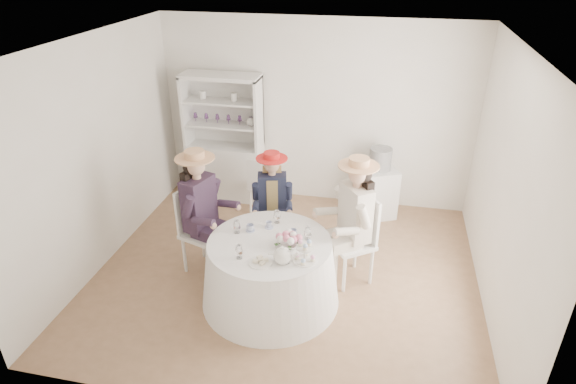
# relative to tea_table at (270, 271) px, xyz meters

# --- Properties ---
(ground) EXTENTS (4.50, 4.50, 0.00)m
(ground) POSITION_rel_tea_table_xyz_m (0.07, 0.51, -0.38)
(ground) COLOR brown
(ground) RESTS_ON ground
(ceiling) EXTENTS (4.50, 4.50, 0.00)m
(ceiling) POSITION_rel_tea_table_xyz_m (0.07, 0.51, 2.32)
(ceiling) COLOR white
(ceiling) RESTS_ON wall_back
(wall_back) EXTENTS (4.50, 0.00, 4.50)m
(wall_back) POSITION_rel_tea_table_xyz_m (0.07, 2.51, 0.97)
(wall_back) COLOR silver
(wall_back) RESTS_ON ground
(wall_front) EXTENTS (4.50, 0.00, 4.50)m
(wall_front) POSITION_rel_tea_table_xyz_m (0.07, -1.49, 0.97)
(wall_front) COLOR silver
(wall_front) RESTS_ON ground
(wall_left) EXTENTS (0.00, 4.50, 4.50)m
(wall_left) POSITION_rel_tea_table_xyz_m (-2.18, 0.51, 0.97)
(wall_left) COLOR silver
(wall_left) RESTS_ON ground
(wall_right) EXTENTS (0.00, 4.50, 4.50)m
(wall_right) POSITION_rel_tea_table_xyz_m (2.32, 0.51, 0.97)
(wall_right) COLOR silver
(wall_right) RESTS_ON ground
(tea_table) EXTENTS (1.52, 1.52, 0.76)m
(tea_table) POSITION_rel_tea_table_xyz_m (0.00, 0.00, 0.00)
(tea_table) COLOR white
(tea_table) RESTS_ON ground
(hutch) EXTENTS (1.29, 0.83, 1.92)m
(hutch) POSITION_rel_tea_table_xyz_m (-1.25, 2.28, 0.30)
(hutch) COLOR silver
(hutch) RESTS_ON ground
(side_table) EXTENTS (0.62, 0.62, 0.73)m
(side_table) POSITION_rel_tea_table_xyz_m (1.05, 2.16, -0.01)
(side_table) COLOR silver
(side_table) RESTS_ON ground
(hatbox) EXTENTS (0.39, 0.39, 0.31)m
(hatbox) POSITION_rel_tea_table_xyz_m (1.05, 2.16, 0.51)
(hatbox) COLOR black
(hatbox) RESTS_ON side_table
(guest_left) EXTENTS (0.64, 0.59, 1.55)m
(guest_left) POSITION_rel_tea_table_xyz_m (-0.90, 0.39, 0.50)
(guest_left) COLOR silver
(guest_left) RESTS_ON ground
(guest_mid) EXTENTS (0.51, 0.54, 1.35)m
(guest_mid) POSITION_rel_tea_table_xyz_m (-0.20, 0.97, 0.39)
(guest_mid) COLOR silver
(guest_mid) RESTS_ON ground
(guest_right) EXTENTS (0.67, 0.64, 1.56)m
(guest_right) POSITION_rel_tea_table_xyz_m (0.82, 0.55, 0.50)
(guest_right) COLOR silver
(guest_right) RESTS_ON ground
(spare_chair) EXTENTS (0.39, 0.39, 0.89)m
(spare_chair) POSITION_rel_tea_table_xyz_m (-0.58, 1.83, 0.10)
(spare_chair) COLOR silver
(spare_chair) RESTS_ON ground
(teacup_a) EXTENTS (0.11, 0.11, 0.07)m
(teacup_a) POSITION_rel_tea_table_xyz_m (-0.26, 0.17, 0.42)
(teacup_a) COLOR white
(teacup_a) RESTS_ON tea_table
(teacup_b) EXTENTS (0.08, 0.08, 0.07)m
(teacup_b) POSITION_rel_tea_table_xyz_m (-0.08, 0.28, 0.41)
(teacup_b) COLOR white
(teacup_b) RESTS_ON tea_table
(teacup_c) EXTENTS (0.10, 0.10, 0.06)m
(teacup_c) POSITION_rel_tea_table_xyz_m (0.22, 0.18, 0.41)
(teacup_c) COLOR white
(teacup_c) RESTS_ON tea_table
(flower_bowl) EXTENTS (0.30, 0.30, 0.06)m
(flower_bowl) POSITION_rel_tea_table_xyz_m (0.23, -0.04, 0.41)
(flower_bowl) COLOR white
(flower_bowl) RESTS_ON tea_table
(flower_arrangement) EXTENTS (0.21, 0.21, 0.08)m
(flower_arrangement) POSITION_rel_tea_table_xyz_m (0.21, -0.03, 0.48)
(flower_arrangement) COLOR pink
(flower_arrangement) RESTS_ON tea_table
(table_teapot) EXTENTS (0.25, 0.18, 0.19)m
(table_teapot) POSITION_rel_tea_table_xyz_m (0.21, -0.32, 0.46)
(table_teapot) COLOR white
(table_teapot) RESTS_ON tea_table
(sandwich_plate) EXTENTS (0.23, 0.23, 0.05)m
(sandwich_plate) POSITION_rel_tea_table_xyz_m (0.00, -0.38, 0.40)
(sandwich_plate) COLOR white
(sandwich_plate) RESTS_ON tea_table
(cupcake_stand) EXTENTS (0.24, 0.24, 0.22)m
(cupcake_stand) POSITION_rel_tea_table_xyz_m (0.42, -0.25, 0.46)
(cupcake_stand) COLOR white
(cupcake_stand) RESTS_ON tea_table
(stemware_set) EXTENTS (0.85, 0.82, 0.15)m
(stemware_set) POSITION_rel_tea_table_xyz_m (0.00, 0.00, 0.46)
(stemware_set) COLOR white
(stemware_set) RESTS_ON tea_table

